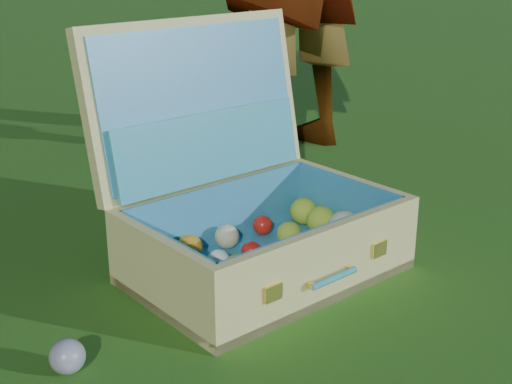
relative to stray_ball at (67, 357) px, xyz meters
The scene contains 3 objects.
ground 0.54m from the stray_ball, 21.34° to the left, with size 60.00×60.00×0.00m, color #215114.
stray_ball is the anchor object (origin of this frame).
suitcase 0.57m from the stray_ball, 39.22° to the left, with size 0.76×0.71×0.57m.
Camera 1 is at (-0.49, -1.36, 0.75)m, focal length 50.00 mm.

